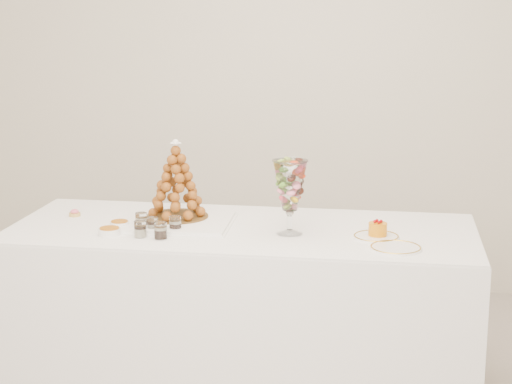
# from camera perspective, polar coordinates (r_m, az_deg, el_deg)

# --- Properties ---
(room_walls) EXTENTS (4.54, 4.04, 2.82)m
(room_walls) POSITION_cam_1_polar(r_m,az_deg,el_deg) (3.32, -0.91, 12.50)
(room_walls) COLOR beige
(room_walls) RESTS_ON ground
(buffet_table) EXTENTS (2.10, 0.86, 0.80)m
(buffet_table) POSITION_cam_1_polar(r_m,az_deg,el_deg) (3.97, -0.92, -7.95)
(buffet_table) COLOR white
(buffet_table) RESTS_ON ground
(lace_tray) EXTENTS (0.55, 0.42, 0.02)m
(lace_tray) POSITION_cam_1_polar(r_m,az_deg,el_deg) (3.92, -5.68, -2.01)
(lace_tray) COLOR white
(lace_tray) RESTS_ON buffet_table
(macaron_vase) EXTENTS (0.15, 0.15, 0.33)m
(macaron_vase) POSITION_cam_1_polar(r_m,az_deg,el_deg) (3.70, 2.28, 0.38)
(macaron_vase) COLOR white
(macaron_vase) RESTS_ON buffet_table
(cake_plate) EXTENTS (0.20, 0.20, 0.01)m
(cake_plate) POSITION_cam_1_polar(r_m,az_deg,el_deg) (3.71, 8.02, -2.98)
(cake_plate) COLOR white
(cake_plate) RESTS_ON buffet_table
(spare_plate) EXTENTS (0.21, 0.21, 0.01)m
(spare_plate) POSITION_cam_1_polar(r_m,az_deg,el_deg) (3.56, 9.30, -3.71)
(spare_plate) COLOR white
(spare_plate) RESTS_ON buffet_table
(pink_tart) EXTENTS (0.05, 0.05, 0.03)m
(pink_tart) POSITION_cam_1_polar(r_m,az_deg,el_deg) (4.13, -11.99, -1.39)
(pink_tart) COLOR tan
(pink_tart) RESTS_ON buffet_table
(verrine_a) EXTENTS (0.06, 0.06, 0.07)m
(verrine_a) POSITION_cam_1_polar(r_m,az_deg,el_deg) (3.85, -7.65, -1.91)
(verrine_a) COLOR white
(verrine_a) RESTS_ON buffet_table
(verrine_b) EXTENTS (0.05, 0.05, 0.07)m
(verrine_b) POSITION_cam_1_polar(r_m,az_deg,el_deg) (3.80, -6.89, -2.16)
(verrine_b) COLOR white
(verrine_b) RESTS_ON buffet_table
(verrine_c) EXTENTS (0.06, 0.06, 0.07)m
(verrine_c) POSITION_cam_1_polar(r_m,az_deg,el_deg) (3.78, -5.40, -2.14)
(verrine_c) COLOR white
(verrine_c) RESTS_ON buffet_table
(verrine_d) EXTENTS (0.05, 0.05, 0.07)m
(verrine_d) POSITION_cam_1_polar(r_m,az_deg,el_deg) (3.71, -7.72, -2.47)
(verrine_d) COLOR white
(verrine_d) RESTS_ON buffet_table
(verrine_e) EXTENTS (0.06, 0.06, 0.07)m
(verrine_e) POSITION_cam_1_polar(r_m,az_deg,el_deg) (3.68, -6.38, -2.56)
(verrine_e) COLOR white
(verrine_e) RESTS_ON buffet_table
(ramekin_back) EXTENTS (0.09, 0.09, 0.03)m
(ramekin_back) POSITION_cam_1_polar(r_m,az_deg,el_deg) (3.89, -9.08, -2.15)
(ramekin_back) COLOR white
(ramekin_back) RESTS_ON buffet_table
(ramekin_front) EXTENTS (0.10, 0.10, 0.03)m
(ramekin_front) POSITION_cam_1_polar(r_m,az_deg,el_deg) (3.77, -9.75, -2.63)
(ramekin_front) COLOR white
(ramekin_front) RESTS_ON buffet_table
(croquembouche) EXTENTS (0.29, 0.29, 0.36)m
(croquembouche) POSITION_cam_1_polar(r_m,az_deg,el_deg) (3.94, -5.34, 0.83)
(croquembouche) COLOR brown
(croquembouche) RESTS_ON lace_tray
(mousse_cake) EXTENTS (0.08, 0.08, 0.07)m
(mousse_cake) POSITION_cam_1_polar(r_m,az_deg,el_deg) (3.71, 8.12, -2.45)
(mousse_cake) COLOR orange
(mousse_cake) RESTS_ON cake_plate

